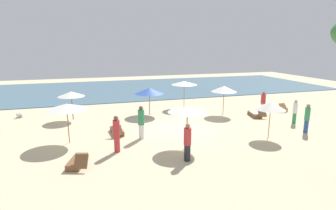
{
  "coord_description": "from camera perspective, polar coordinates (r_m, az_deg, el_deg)",
  "views": [
    {
      "loc": [
        -5.69,
        -16.04,
        5.4
      ],
      "look_at": [
        -0.19,
        2.22,
        1.1
      ],
      "focal_mm": 28.85,
      "sensor_mm": 36.0,
      "label": 1
    }
  ],
  "objects": [
    {
      "name": "umbrella_0",
      "position": [
        16.67,
        20.9,
        -0.12
      ],
      "size": [
        1.71,
        1.71,
        2.18
      ],
      "color": "olive",
      "rests_on": "ground_plane"
    },
    {
      "name": "lounger_2",
      "position": [
        24.46,
        22.32,
        -0.61
      ],
      "size": [
        0.81,
        1.75,
        0.69
      ],
      "color": "olive",
      "rests_on": "ground_plane"
    },
    {
      "name": "person_2",
      "position": [
        23.06,
        19.45,
        0.57
      ],
      "size": [
        0.42,
        0.42,
        1.69
      ],
      "color": "white",
      "rests_on": "ground_plane"
    },
    {
      "name": "person_3",
      "position": [
        15.72,
        -5.68,
        -3.64
      ],
      "size": [
        0.43,
        0.43,
        1.96
      ],
      "color": "white",
      "rests_on": "ground_plane"
    },
    {
      "name": "person_5",
      "position": [
        20.69,
        25.24,
        -1.23
      ],
      "size": [
        0.39,
        0.39,
        1.67
      ],
      "color": "#338C59",
      "rests_on": "ground_plane"
    },
    {
      "name": "person_1",
      "position": [
        13.97,
        -10.81,
        -5.99
      ],
      "size": [
        0.47,
        0.47,
        1.92
      ],
      "color": "#BF3338",
      "rests_on": "ground_plane"
    },
    {
      "name": "dog",
      "position": [
        23.31,
        -28.74,
        -1.8
      ],
      "size": [
        0.59,
        0.81,
        0.37
      ],
      "color": "silver",
      "rests_on": "ground_plane"
    },
    {
      "name": "umbrella_1",
      "position": [
        20.88,
        -3.97,
        3.02
      ],
      "size": [
        2.26,
        2.26,
        2.13
      ],
      "color": "olive",
      "rests_on": "ground_plane"
    },
    {
      "name": "umbrella_2",
      "position": [
        21.32,
        11.76,
        3.36
      ],
      "size": [
        1.96,
        1.96,
        2.27
      ],
      "color": "olive",
      "rests_on": "ground_plane"
    },
    {
      "name": "ocean_water",
      "position": [
        33.95,
        -6.91,
        3.51
      ],
      "size": [
        48.0,
        16.0,
        0.06
      ],
      "primitive_type": "cube",
      "color": "#476B7F",
      "rests_on": "ground_plane"
    },
    {
      "name": "person_4",
      "position": [
        18.79,
        27.3,
        -2.47
      ],
      "size": [
        0.42,
        0.42,
        1.83
      ],
      "color": "#2D4C8C",
      "rests_on": "ground_plane"
    },
    {
      "name": "umbrella_4",
      "position": [
        23.17,
        3.46,
        4.67
      ],
      "size": [
        2.21,
        2.21,
        2.33
      ],
      "color": "olive",
      "rests_on": "ground_plane"
    },
    {
      "name": "lounger_4",
      "position": [
        17.0,
        -10.74,
        -5.44
      ],
      "size": [
        0.74,
        1.75,
        0.68
      ],
      "color": "brown",
      "rests_on": "ground_plane"
    },
    {
      "name": "lounger_1",
      "position": [
        13.22,
        -18.54,
        -11.3
      ],
      "size": [
        1.03,
        1.78,
        0.69
      ],
      "color": "brown",
      "rests_on": "ground_plane"
    },
    {
      "name": "person_0",
      "position": [
        12.77,
        4.13,
        -7.82
      ],
      "size": [
        0.46,
        0.46,
        1.84
      ],
      "color": "#26262D",
      "rests_on": "ground_plane"
    },
    {
      "name": "ground_plane",
      "position": [
        17.85,
        2.66,
        -4.91
      ],
      "size": [
        60.0,
        60.0,
        0.0
      ],
      "primitive_type": "plane",
      "color": "beige"
    },
    {
      "name": "lounger_3",
      "position": [
        21.69,
        17.98,
        -1.87
      ],
      "size": [
        0.96,
        1.79,
        0.68
      ],
      "color": "brown",
      "rests_on": "ground_plane"
    },
    {
      "name": "umbrella_6",
      "position": [
        14.11,
        4.11,
        -0.9
      ],
      "size": [
        2.06,
        2.06,
        2.25
      ],
      "color": "brown",
      "rests_on": "ground_plane"
    },
    {
      "name": "umbrella_3",
      "position": [
        20.66,
        -19.76,
        2.19
      ],
      "size": [
        1.89,
        1.89,
        2.09
      ],
      "color": "brown",
      "rests_on": "ground_plane"
    },
    {
      "name": "umbrella_5",
      "position": [
        15.71,
        -20.64,
        -0.34
      ],
      "size": [
        2.25,
        2.25,
        2.24
      ],
      "color": "olive",
      "rests_on": "ground_plane"
    }
  ]
}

